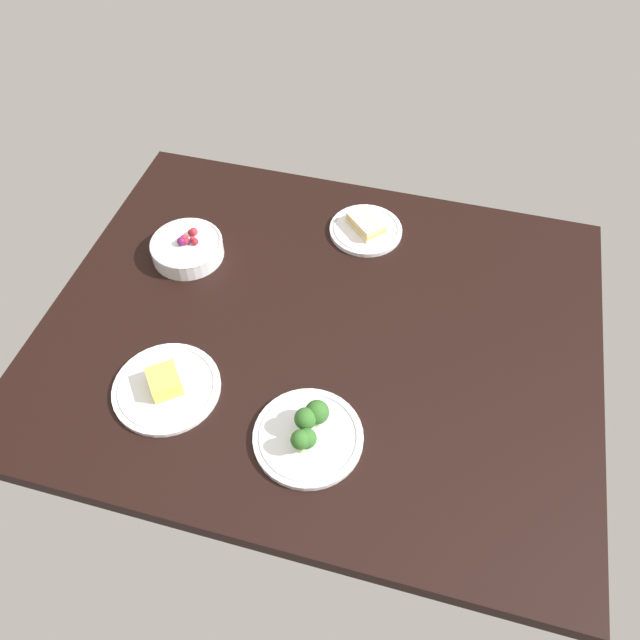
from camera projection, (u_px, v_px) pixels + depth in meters
dining_table at (320, 331)px, 139.94cm from camera, size 122.30×99.49×4.00cm
plate_cheese at (166, 386)px, 127.06cm from camera, size 22.25×22.25×4.99cm
bowl_berries at (187, 248)px, 150.18cm from camera, size 17.47×17.47×6.26cm
plate_sandwich at (366, 228)px, 156.32cm from camera, size 18.35×18.35×4.34cm
plate_broccoli at (308, 433)px, 119.25cm from camera, size 21.58×21.58×7.99cm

